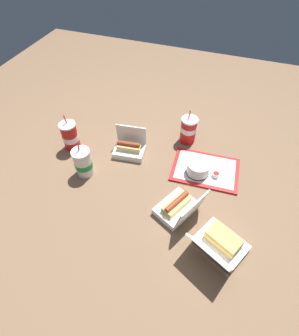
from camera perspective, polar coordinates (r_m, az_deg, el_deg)
The scene contains 12 objects.
ground_plane at distance 1.47m, azimuth -1.15°, elevation -1.15°, with size 3.20×3.20×0.00m, color brown.
food_tray at distance 1.51m, azimuth 12.04°, elevation -0.32°, with size 0.39×0.28×0.01m.
cake_container at distance 1.46m, azimuth 10.54°, elevation -0.05°, with size 0.13×0.13×0.07m.
ketchup_cup at distance 1.47m, azimuth 14.24°, elevation -1.42°, with size 0.04×0.04×0.02m.
napkin_stack at distance 1.54m, azimuth 14.83°, elevation 0.60°, with size 0.10×0.10×0.00m, color white.
plastic_fork at distance 1.47m, azimuth 12.61°, elevation -1.64°, with size 0.11×0.01×0.01m, color white.
clamshell_hotdog_back at distance 1.29m, azimuth 6.19°, elevation -8.49°, with size 0.24×0.25×0.18m.
clamshell_sandwich_corner at distance 1.23m, azimuth 15.25°, elevation -15.46°, with size 0.29×0.29×0.17m.
clamshell_hotdog_right at distance 1.55m, azimuth -4.37°, elevation 4.35°, with size 0.19×0.15×0.16m.
soda_cup_front at distance 1.46m, azimuth -14.24°, elevation 1.14°, with size 0.10×0.10×0.23m.
soda_cup_back at distance 1.62m, azimuth -16.86°, elevation 6.63°, with size 0.10×0.10×0.24m.
soda_cup_center at distance 1.62m, azimuth 8.48°, elevation 8.24°, with size 0.10×0.10×0.23m.
Camera 1 is at (-0.34, 0.89, 1.12)m, focal length 28.00 mm.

